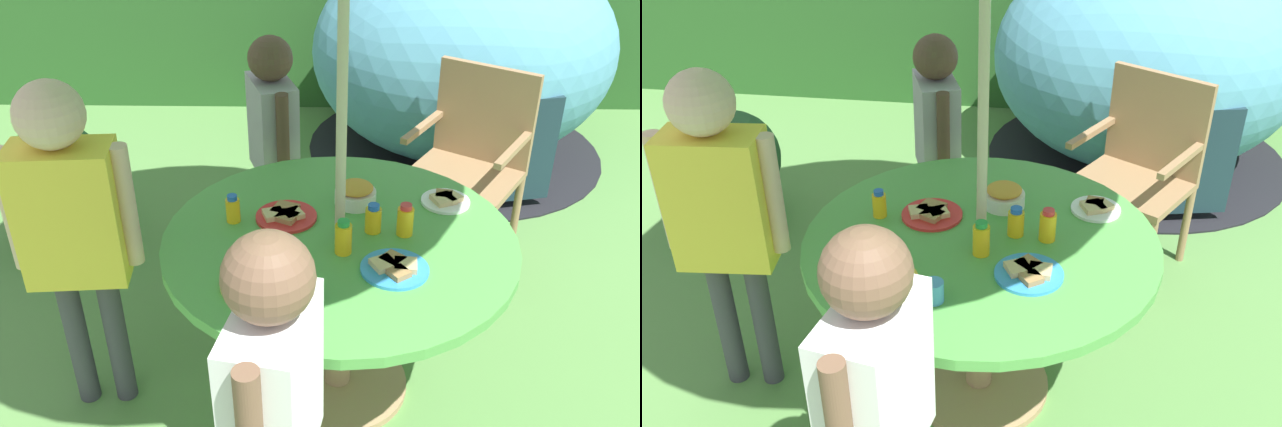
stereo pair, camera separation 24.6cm
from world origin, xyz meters
TOP-DOWN VIEW (x-y plane):
  - ground_plane at (0.00, 0.00)m, footprint 10.00×10.00m
  - garden_table at (0.00, 0.00)m, footprint 1.27×1.27m
  - wooden_chair at (0.67, 1.06)m, footprint 0.66×0.64m
  - dome_tent at (0.78, 2.21)m, footprint 2.28×2.28m
  - potted_plant at (-1.44, 1.05)m, footprint 0.51×0.51m
  - child_in_grey_shirt at (-0.30, 0.86)m, footprint 0.26×0.39m
  - child_in_yellow_shirt at (-0.92, -0.08)m, footprint 0.45×0.23m
  - child_in_white_shirt at (-0.17, -0.85)m, footprint 0.24×0.43m
  - snack_bowl at (0.06, 0.23)m, footprint 0.16×0.16m
  - plate_mid_right at (0.41, 0.25)m, footprint 0.19×0.19m
  - plate_near_right at (-0.20, 0.12)m, footprint 0.23×0.23m
  - plate_center_front at (-0.28, -0.30)m, footprint 0.21×0.21m
  - plate_back_edge at (0.18, -0.20)m, footprint 0.23×0.23m
  - juice_bottle_near_left at (0.01, -0.10)m, footprint 0.06×0.06m
  - juice_bottle_far_left at (0.12, 0.04)m, footprint 0.06×0.06m
  - juice_bottle_far_right at (-0.39, 0.10)m, footprint 0.05×0.05m
  - juice_bottle_center_back at (0.23, 0.02)m, footprint 0.06×0.06m
  - cup_near at (-0.10, -0.38)m, footprint 0.06×0.06m

SIDE VIEW (x-z plane):
  - ground_plane at x=0.00m, z-range -0.02..0.00m
  - potted_plant at x=-1.44m, z-range 0.05..0.72m
  - wooden_chair at x=0.67m, z-range 0.06..1.01m
  - garden_table at x=0.00m, z-range 0.23..0.95m
  - dome_tent at x=0.78m, z-range -0.01..1.36m
  - plate_back_edge at x=0.18m, z-range 0.72..0.75m
  - plate_mid_right at x=0.41m, z-range 0.72..0.75m
  - plate_near_right at x=-0.20m, z-range 0.72..0.75m
  - plate_center_front at x=-0.28m, z-range 0.72..0.75m
  - child_in_grey_shirt at x=-0.30m, z-range 0.16..1.35m
  - cup_near at x=-0.10m, z-range 0.72..0.79m
  - snack_bowl at x=0.06m, z-range 0.72..0.81m
  - juice_bottle_far_right at x=-0.39m, z-range 0.72..0.83m
  - juice_bottle_far_left at x=0.12m, z-range 0.72..0.83m
  - juice_bottle_center_back at x=0.23m, z-range 0.72..0.84m
  - juice_bottle_near_left at x=0.01m, z-range 0.72..0.85m
  - child_in_white_shirt at x=-0.17m, z-range 0.18..1.45m
  - child_in_yellow_shirt at x=-0.92m, z-range 0.18..1.51m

